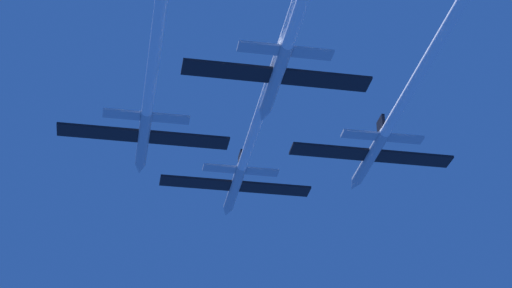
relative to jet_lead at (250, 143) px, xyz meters
The scene contains 4 objects.
jet_lead is the anchor object (origin of this frame).
jet_left_wing 19.32m from the jet_lead, 133.45° to the right, with size 20.61×52.33×3.41m.
jet_right_wing 20.64m from the jet_lead, 42.65° to the right, with size 20.61×52.25×3.41m.
jet_slot 28.05m from the jet_lead, 89.80° to the right, with size 20.61×49.12×3.41m.
Camera 1 is at (-16.32, -109.23, -55.04)m, focal length 63.21 mm.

